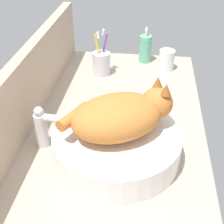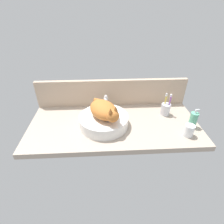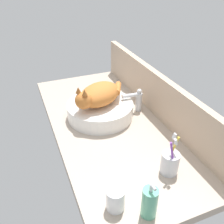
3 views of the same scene
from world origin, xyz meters
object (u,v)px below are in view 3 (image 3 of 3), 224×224
at_px(sink_basin, 100,110).
at_px(soap_dispenser, 149,202).
at_px(faucet, 137,99).
at_px(water_glass, 115,200).
at_px(cat, 98,95).
at_px(toothbrush_cup, 170,163).

relative_size(sink_basin, soap_dispenser, 2.35).
height_order(sink_basin, soap_dispenser, soap_dispenser).
bearing_deg(soap_dispenser, faucet, 156.83).
bearing_deg(sink_basin, soap_dispenser, -4.81).
height_order(soap_dispenser, water_glass, soap_dispenser).
bearing_deg(soap_dispenser, sink_basin, 175.19).
relative_size(soap_dispenser, water_glass, 1.76).
xyz_separation_m(soap_dispenser, water_glass, (-0.07, -0.09, -0.02)).
relative_size(faucet, soap_dispenser, 0.89).
xyz_separation_m(cat, water_glass, (0.57, -0.14, -0.10)).
xyz_separation_m(sink_basin, cat, (0.01, -0.01, 0.10)).
relative_size(cat, soap_dispenser, 1.98).
distance_m(soap_dispenser, water_glass, 0.12).
xyz_separation_m(cat, toothbrush_cup, (0.49, 0.13, -0.09)).
height_order(sink_basin, faucet, faucet).
bearing_deg(cat, water_glass, -13.57).
bearing_deg(water_glass, soap_dispenser, 54.55).
xyz_separation_m(faucet, water_glass, (0.56, -0.36, -0.04)).
distance_m(sink_basin, water_glass, 0.60).
relative_size(cat, toothbrush_cup, 1.61).
distance_m(faucet, soap_dispenser, 0.68).
height_order(cat, faucet, cat).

